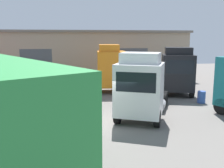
% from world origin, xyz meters
% --- Properties ---
extents(ground_plane, '(60.00, 60.00, 0.00)m').
position_xyz_m(ground_plane, '(0.00, 0.00, 0.00)').
color(ground_plane, slate).
extents(warehouse_building, '(24.11, 7.18, 5.54)m').
position_xyz_m(warehouse_building, '(0.00, 17.33, 2.78)').
color(warehouse_building, tan).
rests_on(warehouse_building, ground_plane).
extents(tractor_unit_white, '(5.12, 6.81, 3.94)m').
position_xyz_m(tractor_unit_white, '(1.82, 0.31, 1.85)').
color(tractor_unit_white, silver).
rests_on(tractor_unit_white, ground_plane).
extents(tractor_unit_black, '(4.48, 6.95, 3.98)m').
position_xyz_m(tractor_unit_black, '(6.85, 6.36, 1.86)').
color(tractor_unit_black, black).
rests_on(tractor_unit_black, ground_plane).
extents(tractor_unit_orange, '(6.71, 3.28, 4.17)m').
position_xyz_m(tractor_unit_orange, '(1.09, 8.49, 1.96)').
color(tractor_unit_orange, orange).
rests_on(tractor_unit_orange, ground_plane).
extents(oil_drum, '(0.58, 0.58, 0.88)m').
position_xyz_m(oil_drum, '(7.38, 3.23, 0.44)').
color(oil_drum, '#33519E').
rests_on(oil_drum, ground_plane).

